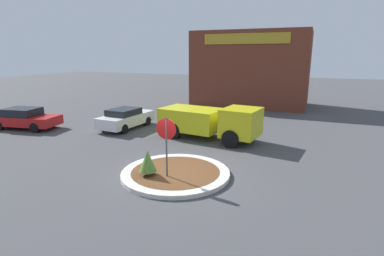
# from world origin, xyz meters

# --- Properties ---
(ground_plane) EXTENTS (120.00, 120.00, 0.00)m
(ground_plane) POSITION_xyz_m (0.00, 0.00, 0.00)
(ground_plane) COLOR #474749
(traffic_island) EXTENTS (4.50, 4.50, 0.17)m
(traffic_island) POSITION_xyz_m (0.00, 0.00, 0.09)
(traffic_island) COLOR beige
(traffic_island) RESTS_ON ground_plane
(stop_sign) EXTENTS (0.83, 0.07, 2.54)m
(stop_sign) POSITION_xyz_m (-0.10, -0.58, 1.79)
(stop_sign) COLOR #4C4C51
(stop_sign) RESTS_ON ground_plane
(island_shrub) EXTENTS (0.70, 0.70, 1.04)m
(island_shrub) POSITION_xyz_m (-0.84, -0.79, 0.78)
(island_shrub) COLOR brown
(island_shrub) RESTS_ON traffic_island
(utility_truck) EXTENTS (6.15, 2.98, 2.00)m
(utility_truck) POSITION_xyz_m (-0.54, 5.80, 1.10)
(utility_truck) COLOR gold
(utility_truck) RESTS_ON ground_plane
(storefront_building) EXTENTS (10.72, 6.07, 7.05)m
(storefront_building) POSITION_xyz_m (-0.94, 19.26, 3.53)
(storefront_building) COLOR brown
(storefront_building) RESTS_ON ground_plane
(parked_sedan_red) EXTENTS (4.67, 2.59, 1.39)m
(parked_sedan_red) POSITION_xyz_m (-12.91, 3.48, 0.71)
(parked_sedan_red) COLOR #B21919
(parked_sedan_red) RESTS_ON ground_plane
(parked_sedan_white) EXTENTS (2.07, 4.32, 1.37)m
(parked_sedan_white) POSITION_xyz_m (-6.67, 6.15, 0.70)
(parked_sedan_white) COLOR silver
(parked_sedan_white) RESTS_ON ground_plane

